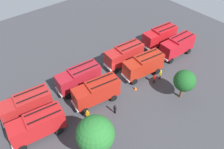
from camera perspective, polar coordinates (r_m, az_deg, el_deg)
ground_plane at (r=38.65m, az=0.00°, el=-1.54°), size 65.26×65.26×0.00m
fire_truck_0 at (r=46.65m, az=11.86°, el=9.41°), size 7.40×3.29×3.88m
fire_truck_1 at (r=40.74m, az=3.10°, el=5.01°), size 7.38×3.26×3.88m
fire_truck_2 at (r=36.45m, az=-8.32°, el=-0.73°), size 7.38×3.25×3.88m
fire_truck_3 at (r=34.30m, az=-20.63°, el=-7.13°), size 7.44×3.46×3.88m
fire_truck_4 at (r=44.68m, az=16.04°, el=7.00°), size 7.30×3.00×3.88m
fire_truck_5 at (r=38.80m, az=7.88°, el=2.42°), size 7.46×3.51×3.88m
fire_truck_6 at (r=33.98m, az=-3.92°, el=-4.21°), size 7.49×3.62×3.88m
fire_truck_7 at (r=31.58m, az=-18.16°, el=-11.87°), size 7.47×3.57×3.88m
firefighter_0 at (r=38.25m, az=-11.75°, el=-1.17°), size 0.48×0.39×1.76m
firefighter_1 at (r=38.26m, az=10.61°, el=-1.00°), size 0.47×0.34×1.73m
firefighter_2 at (r=32.66m, az=-6.10°, el=-9.98°), size 0.46×0.47×1.81m
firefighter_3 at (r=39.20m, az=12.05°, el=0.07°), size 0.48×0.40×1.79m
firefighter_4 at (r=33.23m, az=0.75°, el=-8.62°), size 0.29×0.45×1.69m
tree_0 at (r=35.29m, az=17.71°, el=-1.52°), size 3.30×3.30×5.12m
tree_1 at (r=26.37m, az=-4.20°, el=-14.72°), size 4.44×4.44×6.88m
traffic_cone_0 at (r=36.16m, az=-8.08°, el=-5.34°), size 0.39×0.39×0.56m
traffic_cone_1 at (r=37.14m, az=5.88°, el=-3.37°), size 0.46×0.46×0.66m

